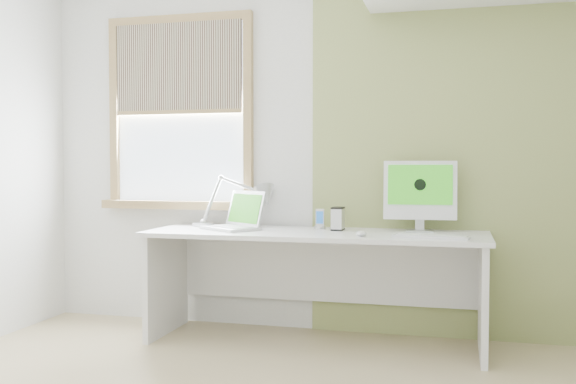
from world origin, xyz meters
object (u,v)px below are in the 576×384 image
(imac, at_px, (420,192))
(laptop, at_px, (237,220))
(desk_lamp, at_px, (254,199))
(desk, at_px, (317,260))
(external_drive, at_px, (338,219))

(imac, bearing_deg, laptop, -172.28)
(desk_lamp, distance_m, imac, 1.16)
(imac, bearing_deg, desk, -168.43)
(external_drive, bearing_deg, desk_lamp, 168.43)
(imac, bearing_deg, external_drive, -173.33)
(desk_lamp, height_order, laptop, desk_lamp)
(desk, bearing_deg, imac, 11.57)
(external_drive, distance_m, imac, 0.56)
(laptop, bearing_deg, imac, 7.72)
(desk_lamp, relative_size, external_drive, 4.27)
(laptop, distance_m, external_drive, 0.68)
(laptop, xyz_separation_m, external_drive, (0.67, 0.10, 0.01))
(desk, height_order, imac, imac)
(laptop, relative_size, imac, 0.99)
(external_drive, bearing_deg, laptop, -171.46)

